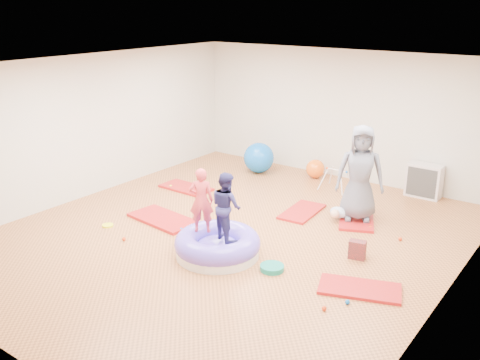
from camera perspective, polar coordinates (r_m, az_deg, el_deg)
The scene contains 19 objects.
room at distance 8.57m, azimuth -1.19°, elevation 2.65°, with size 7.01×8.01×2.81m.
gym_mat_front_left at distance 9.73m, azimuth -8.20°, elevation -4.13°, with size 1.30×0.65×0.05m, color maroon.
gym_mat_mid_left at distance 11.28m, azimuth -5.77°, elevation -0.82°, with size 1.10×0.55×0.05m, color maroon.
gym_mat_center_back at distance 10.04m, azimuth 6.63°, elevation -3.37°, with size 1.06×0.53×0.04m, color maroon.
gym_mat_right at distance 7.61m, azimuth 12.64°, elevation -11.26°, with size 1.10×0.55×0.05m, color maroon.
gym_mat_rear_right at distance 9.90m, azimuth 12.32°, elevation -3.99°, with size 1.18×0.59×0.05m, color maroon.
inflatable_cushion at distance 8.32m, azimuth -2.41°, elevation -6.99°, with size 1.33×1.33×0.42m.
child_pink at distance 8.19m, azimuth -4.15°, elevation -1.85°, with size 0.38×0.25×1.03m, color #E23D43.
child_navy at distance 7.92m, azimuth -1.49°, elevation -2.47°, with size 0.51×0.40×1.05m, color navy.
adult_caregiver at distance 9.55m, azimuth 12.69°, elevation 0.73°, with size 0.83×0.54×1.70m, color slate.
infant at distance 9.73m, azimuth 10.43°, elevation -3.45°, with size 0.34×0.35×0.20m.
ball_pit_balls at distance 9.06m, azimuth 1.23°, elevation -5.67°, with size 5.08×2.91×0.06m.
exercise_ball_blue at distance 12.22m, azimuth 2.02°, elevation 2.38°, with size 0.69×0.69×0.69m, color blue.
exercise_ball_orange at distance 12.00m, azimuth 8.04°, elevation 1.20°, with size 0.41×0.41×0.41m, color orange.
infant_play_gym at distance 11.23m, azimuth 10.24°, elevation 0.38°, with size 0.59×0.56×0.45m.
cube_shelf at distance 11.29m, azimuth 19.03°, elevation -0.07°, with size 0.68×0.33×0.68m.
balance_disc at distance 7.94m, azimuth 3.43°, elevation -9.33°, with size 0.35×0.35×0.08m, color #0F7C6D.
backpack at distance 8.41m, azimuth 12.40°, elevation -7.27°, with size 0.25×0.15×0.29m, color maroon.
yellow_toy at distance 9.67m, azimuth -13.93°, elevation -4.72°, with size 0.20×0.20×0.03m, color #F5FF11.
Camera 1 is at (5.01, -6.55, 3.75)m, focal length 40.00 mm.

